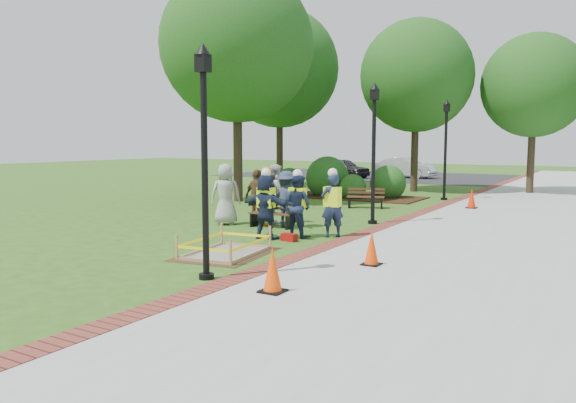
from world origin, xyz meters
The scene contains 34 objects.
ground centered at (0.00, 0.00, 0.00)m, with size 100.00×100.00×0.00m, color #285116.
sidewalk centered at (5.00, 10.00, 0.01)m, with size 6.00×60.00×0.02m, color #9E9E99.
brick_edging centered at (1.75, 10.00, 0.01)m, with size 0.50×60.00×0.03m, color maroon.
mulch_bed centered at (-3.00, 12.00, 0.02)m, with size 7.00×3.00×0.05m, color #381E0F.
parking_lot centered at (0.00, 27.00, 0.00)m, with size 36.00×12.00×0.01m, color black.
wet_concrete_pad centered at (0.21, -1.04, 0.23)m, with size 1.99×2.51×0.55m.
bench_near centered at (-1.01, 2.80, 0.23)m, with size 1.37×0.57×0.72m.
bench_far centered at (-0.49, 8.57, 0.24)m, with size 1.46×0.88×0.75m.
cone_front centered at (2.82, -3.19, 0.38)m, with size 0.40×0.40×0.78m.
cone_back centered at (3.44, -0.42, 0.34)m, with size 0.36×0.36×0.71m.
cone_far centered at (2.98, 10.44, 0.36)m, with size 0.38×0.38×0.76m.
toolbox centered at (0.57, 1.13, 0.10)m, with size 0.39×0.22×0.20m, color #950E0B.
lamp_near centered at (1.25, -3.00, 2.48)m, with size 0.28×0.28×4.26m.
lamp_mid centered at (1.25, 5.00, 2.48)m, with size 0.28×0.28×4.26m.
lamp_far centered at (1.25, 13.00, 2.48)m, with size 0.28×0.28×4.26m.
tree_left centered at (-6.04, 8.10, 6.38)m, with size 6.27×6.27×9.53m.
tree_back centered at (-1.16, 16.27, 5.67)m, with size 5.50×5.50×8.43m.
tree_right centered at (3.95, 18.20, 5.11)m, with size 4.90×4.90×7.57m.
tree_far centered at (-8.18, 14.90, 6.33)m, with size 6.28×6.28×9.48m.
shrub_a centered at (-5.58, 11.55, 0.00)m, with size 1.37×1.37×1.37m, color #144615.
shrub_b centered at (-3.85, 12.03, 0.00)m, with size 1.97×1.97×1.97m, color #144615.
shrub_c centered at (-2.29, 11.43, 0.00)m, with size 1.16×1.16×1.16m, color #144615.
shrub_d centered at (-1.07, 12.44, 0.00)m, with size 1.57×1.57×1.57m, color #144615.
shrub_e centered at (-3.28, 13.22, 0.00)m, with size 0.89×0.89×0.89m, color #144615.
casual_person_a centered at (-2.51, 2.57, 0.92)m, with size 0.70×0.65×1.85m.
casual_person_b centered at (-1.19, 2.87, 0.88)m, with size 0.66×0.56×1.77m.
casual_person_c centered at (-1.34, 3.57, 0.91)m, with size 0.65×0.69×1.82m.
casual_person_d centered at (-1.68, 3.04, 0.84)m, with size 0.60×0.47×1.67m.
casual_person_e centered at (-0.62, 3.00, 0.83)m, with size 0.60×0.46×1.65m.
hivis_worker_a centered at (-0.10, 1.10, 0.91)m, with size 0.55×0.37×1.84m.
hivis_worker_b centered at (1.25, 2.22, 0.91)m, with size 0.63×0.61×1.82m.
hivis_worker_c centered at (0.47, 1.73, 0.89)m, with size 0.57×0.41×1.79m.
parked_car_a centered at (-8.69, 24.02, 0.00)m, with size 4.39×1.91×1.43m, color #242426.
parked_car_b centered at (-4.98, 25.98, 0.00)m, with size 4.62×2.01×1.51m, color silver.
Camera 1 is at (7.72, -10.93, 2.54)m, focal length 35.00 mm.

